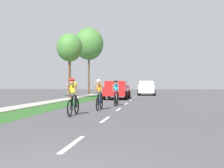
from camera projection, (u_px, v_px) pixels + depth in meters
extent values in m
plane|color=#4C4C4F|center=(131.00, 100.00, 23.41)|extent=(120.00, 120.00, 0.00)
cube|color=#2D6026|center=(83.00, 100.00, 23.99)|extent=(1.89, 70.00, 0.01)
cube|color=#B2ADA3|center=(65.00, 100.00, 24.22)|extent=(1.32, 70.00, 0.10)
cube|color=white|center=(73.00, 144.00, 6.05)|extent=(0.12, 1.80, 0.01)
cube|color=white|center=(105.00, 119.00, 10.31)|extent=(0.12, 1.80, 0.01)
cube|color=white|center=(119.00, 109.00, 14.58)|extent=(0.12, 1.80, 0.01)
cube|color=white|center=(126.00, 104.00, 18.84)|extent=(0.12, 1.80, 0.01)
cube|color=white|center=(131.00, 100.00, 23.11)|extent=(0.12, 1.80, 0.01)
cube|color=white|center=(134.00, 98.00, 27.37)|extent=(0.12, 1.80, 0.01)
cube|color=white|center=(136.00, 96.00, 31.64)|extent=(0.12, 1.80, 0.01)
cube|color=white|center=(138.00, 95.00, 35.90)|extent=(0.12, 1.80, 0.01)
cube|color=white|center=(139.00, 94.00, 40.17)|extent=(0.12, 1.80, 0.01)
cube|color=white|center=(140.00, 93.00, 44.43)|extent=(0.12, 1.80, 0.01)
cube|color=white|center=(141.00, 92.00, 48.70)|extent=(0.12, 1.80, 0.01)
cube|color=white|center=(142.00, 92.00, 52.96)|extent=(0.12, 1.80, 0.01)
torus|color=black|center=(77.00, 106.00, 12.27)|extent=(0.06, 0.68, 0.68)
torus|color=black|center=(70.00, 108.00, 11.24)|extent=(0.06, 0.68, 0.68)
cylinder|color=#194C2D|center=(73.00, 103.00, 11.66)|extent=(0.04, 0.59, 0.43)
cylinder|color=#194C2D|center=(75.00, 101.00, 11.94)|extent=(0.04, 0.04, 0.55)
cylinder|color=#194C2D|center=(73.00, 95.00, 11.71)|extent=(0.03, 0.55, 0.03)
cylinder|color=black|center=(70.00, 96.00, 11.27)|extent=(0.42, 0.02, 0.02)
ellipsoid|color=yellow|center=(74.00, 88.00, 11.78)|extent=(0.30, 0.54, 0.63)
sphere|color=tan|center=(72.00, 82.00, 11.50)|extent=(0.20, 0.20, 0.20)
ellipsoid|color=red|center=(72.00, 80.00, 11.50)|extent=(0.24, 0.28, 0.16)
cylinder|color=tan|center=(68.00, 90.00, 11.53)|extent=(0.07, 0.26, 0.45)
cylinder|color=tan|center=(75.00, 90.00, 11.48)|extent=(0.07, 0.26, 0.45)
cylinder|color=black|center=(72.00, 103.00, 11.87)|extent=(0.10, 0.30, 0.60)
cylinder|color=black|center=(76.00, 101.00, 11.79)|extent=(0.10, 0.25, 0.61)
torus|color=black|center=(101.00, 103.00, 14.80)|extent=(0.06, 0.68, 0.68)
torus|color=black|center=(98.00, 104.00, 13.77)|extent=(0.06, 0.68, 0.68)
cylinder|color=#23389E|center=(99.00, 100.00, 14.19)|extent=(0.04, 0.59, 0.43)
cylinder|color=#23389E|center=(100.00, 98.00, 14.47)|extent=(0.04, 0.04, 0.55)
cylinder|color=#23389E|center=(99.00, 94.00, 14.24)|extent=(0.03, 0.55, 0.03)
cylinder|color=black|center=(98.00, 94.00, 13.79)|extent=(0.42, 0.02, 0.02)
ellipsoid|color=orange|center=(100.00, 87.00, 14.31)|extent=(0.30, 0.54, 0.63)
sphere|color=tan|center=(99.00, 82.00, 14.03)|extent=(0.20, 0.20, 0.20)
ellipsoid|color=white|center=(99.00, 81.00, 14.03)|extent=(0.24, 0.28, 0.16)
cylinder|color=tan|center=(95.00, 89.00, 14.06)|extent=(0.07, 0.26, 0.45)
cylinder|color=tan|center=(102.00, 89.00, 14.01)|extent=(0.07, 0.26, 0.45)
cylinder|color=black|center=(98.00, 100.00, 14.40)|extent=(0.10, 0.30, 0.60)
cylinder|color=black|center=(102.00, 98.00, 14.32)|extent=(0.10, 0.25, 0.61)
torus|color=black|center=(117.00, 100.00, 17.71)|extent=(0.06, 0.68, 0.68)
torus|color=black|center=(115.00, 101.00, 16.68)|extent=(0.06, 0.68, 0.68)
cylinder|color=#A5A8AD|center=(116.00, 97.00, 17.10)|extent=(0.04, 0.59, 0.43)
cylinder|color=#A5A8AD|center=(117.00, 96.00, 17.38)|extent=(0.04, 0.04, 0.55)
cylinder|color=#A5A8AD|center=(116.00, 92.00, 17.15)|extent=(0.03, 0.55, 0.03)
cylinder|color=black|center=(115.00, 92.00, 16.71)|extent=(0.42, 0.02, 0.02)
ellipsoid|color=#26A5CC|center=(116.00, 87.00, 17.22)|extent=(0.30, 0.54, 0.63)
sphere|color=tan|center=(116.00, 83.00, 16.95)|extent=(0.20, 0.20, 0.20)
ellipsoid|color=black|center=(116.00, 82.00, 16.95)|extent=(0.24, 0.28, 0.16)
cylinder|color=tan|center=(113.00, 88.00, 16.97)|extent=(0.07, 0.26, 0.45)
cylinder|color=tan|center=(118.00, 88.00, 16.92)|extent=(0.07, 0.26, 0.45)
cylinder|color=black|center=(115.00, 97.00, 17.31)|extent=(0.10, 0.30, 0.60)
cylinder|color=black|center=(118.00, 96.00, 17.24)|extent=(0.10, 0.25, 0.61)
cube|color=red|center=(117.00, 91.00, 25.43)|extent=(1.96, 5.10, 0.76)
cube|color=red|center=(116.00, 85.00, 24.68)|extent=(1.80, 1.78, 0.64)
cube|color=#1E2833|center=(115.00, 85.00, 23.97)|extent=(1.67, 0.08, 0.52)
cube|color=red|center=(109.00, 88.00, 26.57)|extent=(0.08, 2.80, 0.40)
cube|color=red|center=(128.00, 88.00, 26.32)|extent=(0.08, 2.80, 0.40)
cube|color=red|center=(120.00, 88.00, 27.92)|extent=(1.80, 0.08, 0.40)
cylinder|color=black|center=(104.00, 95.00, 24.06)|extent=(0.26, 0.76, 0.76)
cylinder|color=black|center=(126.00, 95.00, 23.78)|extent=(0.26, 0.76, 0.76)
cylinder|color=black|center=(109.00, 94.00, 27.09)|extent=(0.26, 0.76, 0.76)
cylinder|color=black|center=(129.00, 94.00, 26.81)|extent=(0.26, 0.76, 0.76)
cube|color=silver|center=(147.00, 89.00, 34.65)|extent=(1.90, 4.70, 1.00)
cube|color=silver|center=(147.00, 83.00, 34.85)|extent=(1.71, 2.91, 0.52)
cube|color=#1E2833|center=(147.00, 84.00, 33.61)|extent=(1.56, 0.08, 0.44)
cylinder|color=black|center=(139.00, 93.00, 33.39)|extent=(0.25, 0.72, 0.72)
cylinder|color=black|center=(154.00, 93.00, 33.12)|extent=(0.25, 0.72, 0.72)
cylinder|color=black|center=(140.00, 92.00, 36.18)|extent=(0.25, 0.72, 0.72)
cylinder|color=black|center=(154.00, 92.00, 35.91)|extent=(0.25, 0.72, 0.72)
cube|color=#23389E|center=(148.00, 89.00, 43.43)|extent=(1.76, 4.30, 0.76)
cube|color=#23389E|center=(148.00, 85.00, 43.58)|extent=(1.55, 2.24, 0.52)
cube|color=#1E2833|center=(148.00, 85.00, 42.62)|extent=(1.44, 0.08, 0.44)
cylinder|color=black|center=(142.00, 91.00, 42.23)|extent=(0.22, 0.64, 0.64)
cylinder|color=black|center=(154.00, 91.00, 41.99)|extent=(0.22, 0.64, 0.64)
cylinder|color=black|center=(143.00, 91.00, 44.87)|extent=(0.22, 0.64, 0.64)
cylinder|color=black|center=(154.00, 91.00, 44.63)|extent=(0.22, 0.64, 0.64)
cylinder|color=brown|center=(70.00, 78.00, 26.56)|extent=(0.24, 0.24, 3.92)
ellipsoid|color=#478438|center=(70.00, 47.00, 26.57)|extent=(2.47, 2.47, 2.71)
cylinder|color=brown|center=(89.00, 75.00, 37.55)|extent=(0.24, 0.24, 5.30)
ellipsoid|color=#478438|center=(89.00, 44.00, 37.56)|extent=(3.98, 3.98, 4.37)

